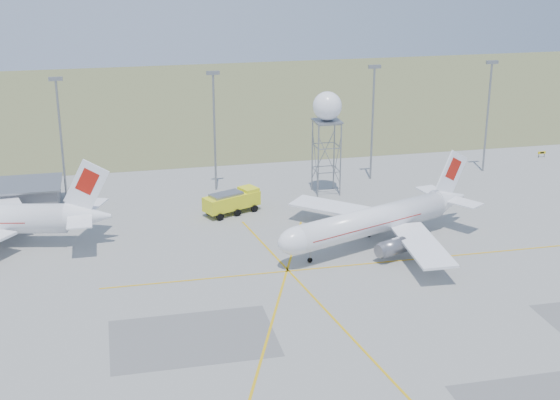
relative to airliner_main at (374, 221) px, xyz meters
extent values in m
plane|color=#989893|center=(-8.26, -36.27, -3.57)|extent=(400.00, 400.00, 0.00)
cube|color=#5F6D3C|center=(-8.26, 103.73, -3.56)|extent=(400.00, 120.00, 0.03)
cube|color=slate|center=(-53.26, 27.73, -1.77)|extent=(18.00, 9.00, 3.60)
cube|color=gray|center=(-53.26, 27.73, 0.18)|extent=(19.00, 10.00, 0.30)
cylinder|color=gray|center=(-43.26, 29.73, 6.43)|extent=(0.36, 0.36, 20.00)
cube|color=gray|center=(-43.26, 29.73, 16.63)|extent=(2.20, 0.50, 0.60)
cylinder|color=gray|center=(-18.26, 29.73, 6.43)|extent=(0.36, 0.36, 20.00)
cube|color=gray|center=(-18.26, 29.73, 16.63)|extent=(2.20, 0.50, 0.60)
cylinder|color=gray|center=(9.74, 29.73, 6.43)|extent=(0.36, 0.36, 20.00)
cube|color=gray|center=(9.74, 29.73, 16.63)|extent=(2.20, 0.50, 0.60)
cylinder|color=gray|center=(31.74, 29.73, 6.43)|extent=(0.36, 0.36, 20.00)
cube|color=gray|center=(31.74, 29.73, 16.63)|extent=(2.20, 0.50, 0.60)
cylinder|color=black|center=(46.74, 35.73, -3.17)|extent=(0.10, 0.10, 0.80)
cylinder|color=black|center=(47.94, 35.73, -3.17)|extent=(0.10, 0.10, 0.80)
cube|color=yellow|center=(47.34, 35.73, -2.62)|extent=(1.60, 0.15, 0.50)
cube|color=black|center=(47.34, 35.65, -2.62)|extent=(0.80, 0.03, 0.30)
cylinder|color=white|center=(-0.55, -0.22, 0.10)|extent=(24.80, 12.83, 3.87)
ellipsoid|color=white|center=(-12.24, -4.83, 0.10)|extent=(7.17, 5.87, 3.87)
cube|color=black|center=(-13.31, -5.26, 0.68)|extent=(2.14, 2.52, 0.94)
cone|color=white|center=(13.84, 5.46, 0.39)|extent=(6.81, 5.73, 3.87)
cube|color=white|center=(13.84, 5.46, 4.45)|extent=(5.87, 2.54, 7.27)
cube|color=#B1150B|center=(14.02, 5.53, 5.13)|extent=(3.22, 1.53, 3.73)
cube|color=white|center=(12.25, 8.16, 0.87)|extent=(4.83, 6.08, 0.17)
cube|color=white|center=(14.53, 2.41, 0.87)|extent=(4.83, 6.08, 0.17)
cube|color=white|center=(-2.39, 8.41, -0.87)|extent=(14.54, 13.86, 0.35)
cube|color=white|center=(4.00, -7.78, -0.87)|extent=(5.83, 15.78, 0.35)
cylinder|color=slate|center=(-3.50, 4.64, -1.74)|extent=(4.59, 3.56, 2.22)
cylinder|color=slate|center=(0.61, -5.79, -1.74)|extent=(4.59, 3.56, 2.22)
cube|color=#B1150B|center=(-2.35, -0.93, 0.20)|extent=(19.42, 10.73, 0.12)
cylinder|color=black|center=(-10.44, -4.12, -3.14)|extent=(0.88, 0.88, 0.87)
cube|color=black|center=(1.25, 0.49, -3.14)|extent=(3.03, 5.75, 0.87)
cylinder|color=gray|center=(1.25, 0.49, -2.70)|extent=(0.30, 0.30, 1.74)
cone|color=white|center=(-39.23, 8.92, 0.73)|extent=(7.01, 5.38, 4.19)
cube|color=white|center=(-39.23, 8.92, 5.13)|extent=(6.64, 1.66, 7.89)
cube|color=#B1150B|center=(-39.02, 8.87, 5.87)|extent=(3.61, 1.08, 4.05)
cube|color=white|center=(-39.07, 12.31, 1.25)|extent=(4.45, 6.33, 0.19)
cube|color=white|center=(-40.42, 5.74, 1.25)|extent=(4.45, 6.33, 0.19)
cube|color=white|center=(-52.22, 21.23, -0.64)|extent=(9.04, 17.50, 0.38)
cylinder|color=gray|center=(-2.19, 22.03, 2.68)|extent=(0.23, 0.23, 12.51)
cylinder|color=gray|center=(1.66, 22.03, 2.68)|extent=(0.23, 0.23, 12.51)
cylinder|color=gray|center=(1.66, 25.88, 2.68)|extent=(0.23, 0.23, 12.51)
cylinder|color=gray|center=(-2.19, 25.88, 2.68)|extent=(0.23, 0.23, 12.51)
cube|color=gray|center=(-0.26, 23.96, 8.94)|extent=(4.45, 4.45, 0.24)
sphere|color=white|center=(-0.26, 23.96, 11.44)|extent=(4.81, 4.81, 4.81)
cube|color=yellow|center=(-17.56, 17.31, -1.54)|extent=(9.58, 6.56, 2.23)
cube|color=yellow|center=(-14.60, 18.65, -0.63)|extent=(3.40, 3.60, 1.42)
cube|color=black|center=(-13.95, 18.95, -0.53)|extent=(1.19, 2.45, 1.02)
cube|color=gray|center=(-18.48, 16.89, -0.22)|extent=(5.63, 4.32, 0.41)
camera|label=1|loc=(-35.61, -97.29, 38.67)|focal=50.00mm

